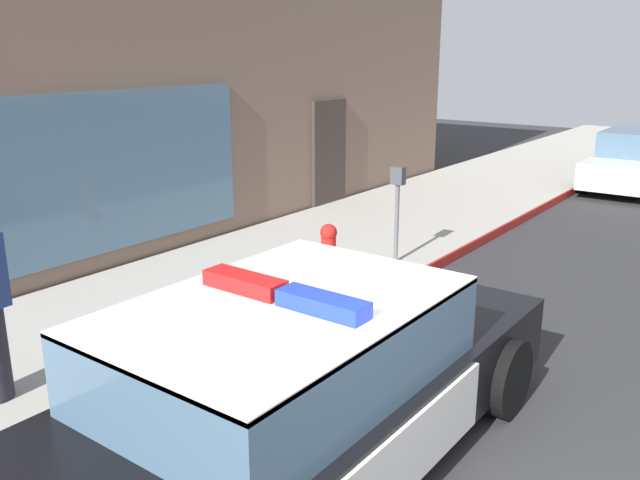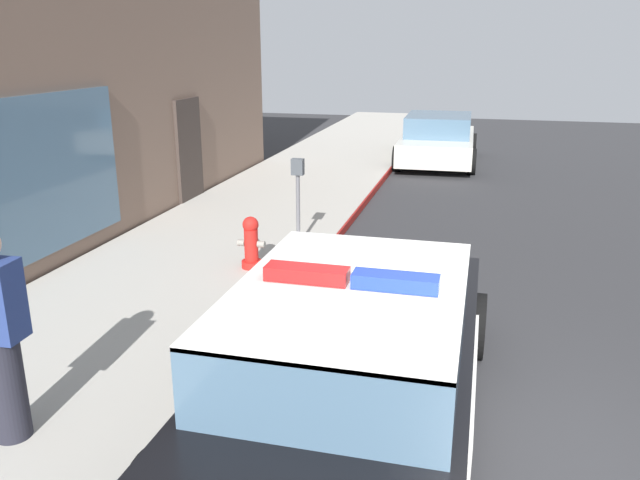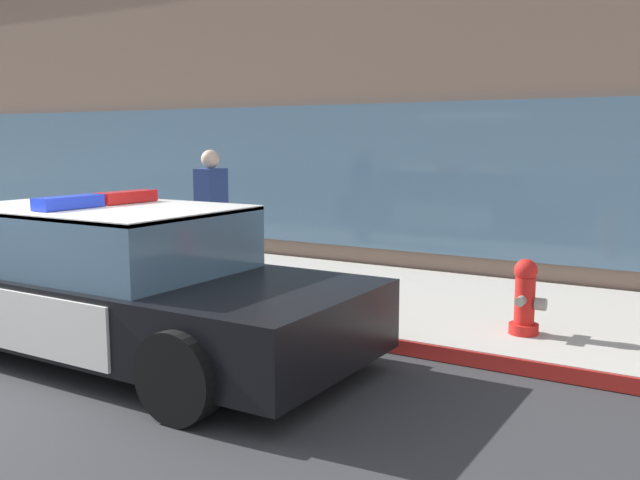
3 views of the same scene
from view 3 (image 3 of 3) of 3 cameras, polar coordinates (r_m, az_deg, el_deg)
sidewalk at (r=9.30m, az=-3.63°, el=-3.71°), size 48.00×3.35×0.15m
curb_red_paint at (r=8.01m, az=-10.56°, el=-5.79°), size 28.80×0.04×0.14m
storefront_building at (r=15.05m, az=12.87°, el=14.85°), size 22.21×10.04×7.57m
police_cruiser at (r=6.81m, az=-16.53°, el=-3.26°), size 4.87×2.13×1.49m
fire_hydrant at (r=6.94m, az=16.39°, el=-4.55°), size 0.34×0.39×0.73m
pedestrian_on_sidewalk at (r=9.21m, az=-8.82°, el=2.00°), size 0.28×0.41×1.71m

